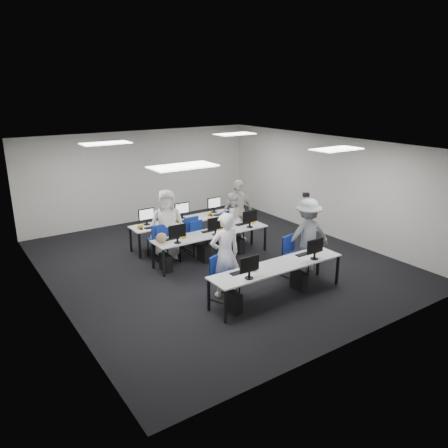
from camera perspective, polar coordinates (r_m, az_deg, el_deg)
room at (r=10.92m, az=-1.08°, el=2.40°), size 9.00×9.02×3.00m
ceiling_panels at (r=10.63m, az=-1.13°, el=10.15°), size 5.20×4.60×0.02m
desk_front at (r=9.38m, az=7.02°, el=-5.65°), size 3.20×0.70×0.73m
desk_mid at (r=11.33m, az=-1.61°, el=-1.39°), size 3.20×0.70×0.73m
desk_back at (r=12.47m, az=-5.08°, el=0.35°), size 3.20×0.70×0.73m
equipment_front at (r=9.39m, az=6.13°, el=-7.76°), size 2.51×0.41×1.19m
equipment_mid at (r=11.32m, az=-2.37°, el=-3.13°), size 2.91×0.41×1.19m
equipment_back at (r=12.67m, az=-4.33°, el=-0.88°), size 2.91×0.41×1.19m
chair_0 at (r=9.36m, az=0.03°, el=-8.08°), size 0.62×0.65×0.96m
chair_1 at (r=10.60m, az=9.21°, el=-5.13°), size 0.58×0.62×0.98m
chair_2 at (r=11.36m, az=-7.33°, el=-3.56°), size 0.55×0.58×0.92m
chair_3 at (r=11.92m, az=-3.75°, el=-2.36°), size 0.49×0.53×0.96m
chair_4 at (r=12.46m, az=1.04°, el=-1.41°), size 0.59×0.62×0.98m
chair_5 at (r=11.62m, az=-8.52°, el=-3.02°), size 0.56×0.59×0.99m
chair_6 at (r=12.19m, az=-4.12°, el=-2.05°), size 0.45×0.48×0.87m
chair_7 at (r=12.52m, az=0.26°, el=-1.37°), size 0.51×0.55×0.93m
handbag at (r=10.66m, az=-8.21°, el=-1.81°), size 0.34×0.25×0.25m
student_0 at (r=9.29m, az=0.12°, el=-4.04°), size 0.74×0.54×1.87m
student_1 at (r=12.39m, az=0.94°, el=0.69°), size 0.76×0.60×1.52m
student_2 at (r=11.45m, az=-7.43°, el=-0.06°), size 1.05×0.88×1.84m
student_3 at (r=12.57m, az=1.74°, el=1.67°), size 1.11×0.53×1.83m
photographer at (r=10.79m, az=10.82°, el=-1.43°), size 1.31×0.99×1.81m
dslr_camera at (r=10.68m, az=10.67°, el=3.76°), size 0.19×0.21×0.10m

